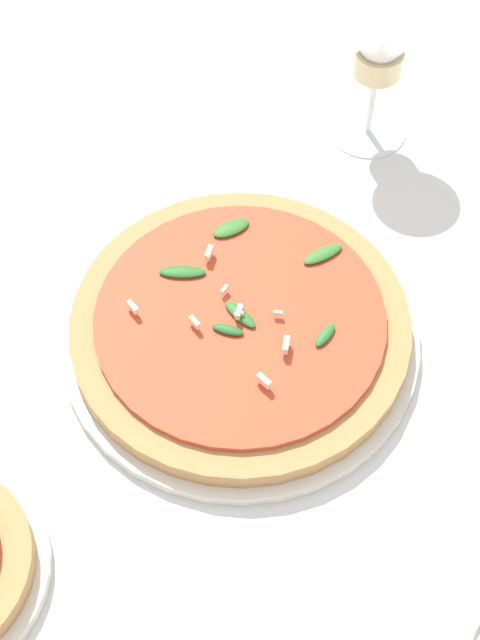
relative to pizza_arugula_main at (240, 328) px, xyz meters
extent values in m
plane|color=silver|center=(-0.04, 0.01, -0.02)|extent=(6.00, 6.00, 0.00)
cylinder|color=silver|center=(0.00, 0.00, -0.01)|extent=(0.31, 0.31, 0.01)
cylinder|color=#B7844C|center=(0.00, 0.00, 0.00)|extent=(0.29, 0.29, 0.02)
cylinder|color=#C64728|center=(0.00, 0.00, 0.02)|extent=(0.25, 0.25, 0.01)
ellipsoid|color=#286827|center=(-0.02, 0.07, 0.02)|extent=(0.04, 0.03, 0.01)
ellipsoid|color=#356F28|center=(0.05, 0.08, 0.02)|extent=(0.04, 0.02, 0.01)
ellipsoid|color=#35732C|center=(0.10, 0.01, 0.02)|extent=(0.04, 0.02, 0.01)
ellipsoid|color=#2F6B2B|center=(0.00, 0.00, 0.02)|extent=(0.02, 0.04, 0.01)
ellipsoid|color=#28632B|center=(-0.02, -0.01, 0.02)|extent=(0.02, 0.03, 0.01)
ellipsoid|color=#26702C|center=(0.05, -0.06, 0.02)|extent=(0.03, 0.02, 0.01)
cube|color=#EFE5C6|center=(-0.07, 0.05, 0.03)|extent=(0.01, 0.01, 0.01)
cube|color=#EFE5C6|center=(0.00, 0.00, 0.03)|extent=(0.01, 0.01, 0.00)
cube|color=#EFE5C6|center=(0.01, 0.07, 0.03)|extent=(0.01, 0.01, 0.01)
cube|color=#EFE5C6|center=(-0.03, 0.01, 0.03)|extent=(0.00, 0.01, 0.01)
cube|color=#EFE5C6|center=(0.00, 0.03, 0.03)|extent=(0.01, 0.01, 0.00)
cube|color=#EFE5C6|center=(0.03, -0.02, 0.03)|extent=(0.01, 0.01, 0.00)
cube|color=#EFE5C6|center=(0.01, -0.05, 0.03)|extent=(0.01, 0.01, 0.01)
cube|color=#EFE5C6|center=(-0.02, -0.07, 0.03)|extent=(0.01, 0.01, 0.01)
cube|color=#EFE5C6|center=(0.00, 0.00, 0.03)|extent=(0.01, 0.01, 0.01)
cylinder|color=white|center=(0.26, 0.14, -0.01)|extent=(0.08, 0.08, 0.00)
cylinder|color=white|center=(0.26, 0.14, 0.02)|extent=(0.01, 0.01, 0.07)
cone|color=white|center=(0.26, 0.14, 0.09)|extent=(0.09, 0.09, 0.07)
cylinder|color=beige|center=(0.26, 0.14, 0.07)|extent=(0.05, 0.05, 0.03)
camera|label=1|loc=(-0.24, -0.36, 0.64)|focal=50.00mm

